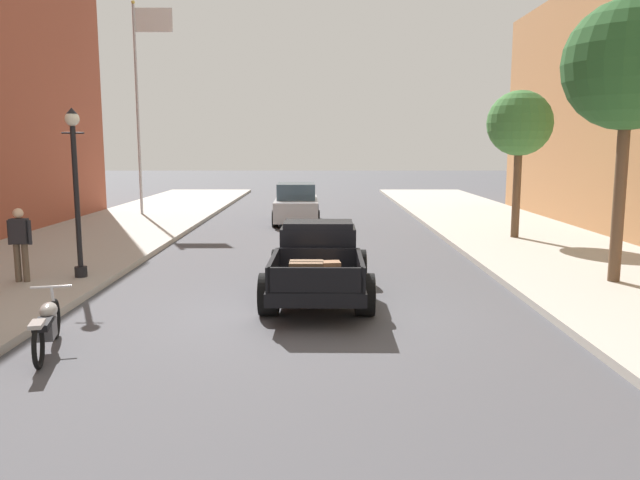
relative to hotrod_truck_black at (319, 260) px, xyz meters
The scene contains 9 objects.
ground_plane 1.68m from the hotrod_truck_black, 101.20° to the right, with size 140.00×140.00×0.00m, color #47474C.
hotrod_truck_black is the anchor object (origin of this frame).
motorcycle_parked 5.59m from the hotrod_truck_black, 138.00° to the right, with size 0.75×2.07×0.93m.
car_background_silver 12.60m from the hotrod_truck_black, 94.25° to the left, with size 1.94×4.34×1.65m.
pedestrian_sidewalk_left 6.64m from the hotrod_truck_black, behind, with size 0.53×0.22×1.65m.
street_lamp_near 5.85m from the hotrod_truck_black, 167.98° to the left, with size 0.50×0.32×3.85m.
flagpole 17.41m from the hotrod_truck_black, 117.59° to the left, with size 1.74×0.16×9.16m.
street_tree_nearest 7.82m from the hotrod_truck_black, ahead, with size 2.78×2.78×6.11m.
street_tree_second 10.44m from the hotrod_truck_black, 49.13° to the left, with size 2.11×2.11×4.79m.
Camera 1 is at (0.33, -11.46, 3.15)m, focal length 34.88 mm.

